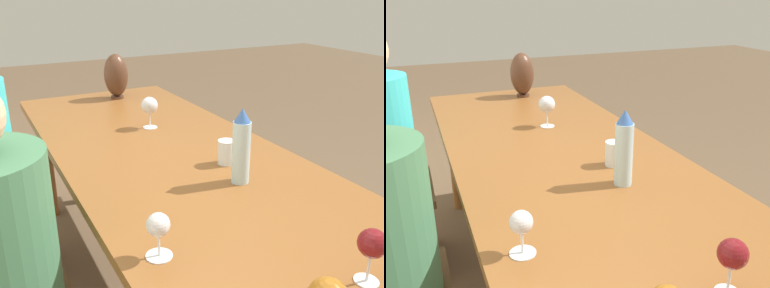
# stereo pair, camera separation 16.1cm
# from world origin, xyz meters

# --- Properties ---
(dining_table) EXTENTS (2.60, 0.90, 0.75)m
(dining_table) POSITION_xyz_m (0.00, 0.00, 0.68)
(dining_table) COLOR brown
(dining_table) RESTS_ON ground_plane
(water_bottle) EXTENTS (0.06, 0.06, 0.27)m
(water_bottle) POSITION_xyz_m (-0.25, -0.10, 0.88)
(water_bottle) COLOR #ADCCD6
(water_bottle) RESTS_ON dining_table
(water_tumbler) EXTENTS (0.07, 0.07, 0.10)m
(water_tumbler) POSITION_xyz_m (-0.09, -0.14, 0.80)
(water_tumbler) COLOR silver
(water_tumbler) RESTS_ON dining_table
(vase) EXTENTS (0.14, 0.14, 0.27)m
(vase) POSITION_xyz_m (1.10, -0.10, 0.89)
(vase) COLOR #4C2D1E
(vase) RESTS_ON dining_table
(wine_glass_0) EXTENTS (0.07, 0.07, 0.14)m
(wine_glass_0) POSITION_xyz_m (-0.85, -0.05, 0.85)
(wine_glass_0) COLOR silver
(wine_glass_0) RESTS_ON dining_table
(wine_glass_2) EXTENTS (0.07, 0.07, 0.13)m
(wine_glass_2) POSITION_xyz_m (-0.53, 0.34, 0.84)
(wine_glass_2) COLOR silver
(wine_glass_2) RESTS_ON dining_table
(wine_glass_3) EXTENTS (0.08, 0.08, 0.15)m
(wine_glass_3) POSITION_xyz_m (0.46, -0.05, 0.86)
(wine_glass_3) COLOR silver
(wine_glass_3) RESTS_ON dining_table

